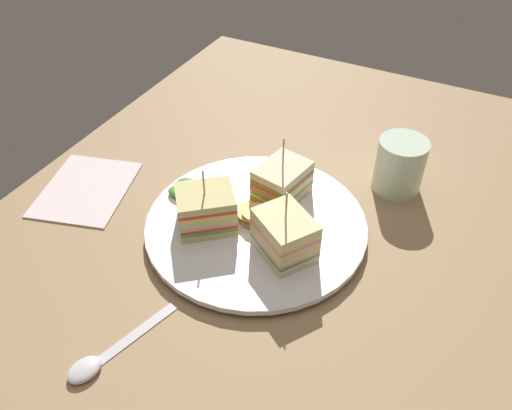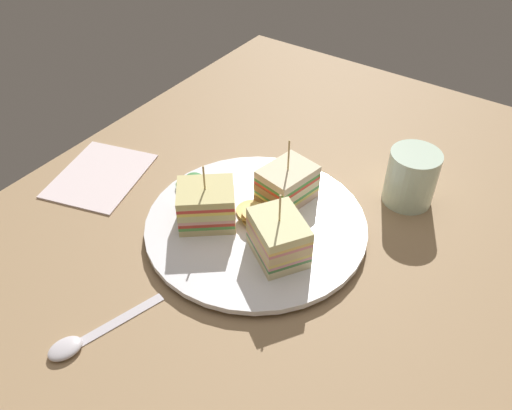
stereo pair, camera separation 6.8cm
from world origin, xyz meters
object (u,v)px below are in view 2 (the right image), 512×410
(spoon, at_px, (79,341))
(sandwich_wedge_1, at_px, (207,205))
(chip_pile, at_px, (253,212))
(plate, at_px, (256,225))
(sandwich_wedge_0, at_px, (287,184))
(drinking_glass, at_px, (410,181))
(sandwich_wedge_2, at_px, (278,238))
(napkin, at_px, (100,175))

(spoon, bearing_deg, sandwich_wedge_1, -163.69)
(chip_pile, bearing_deg, plate, 63.11)
(sandwich_wedge_0, height_order, drinking_glass, sandwich_wedge_0)
(plate, bearing_deg, sandwich_wedge_1, -58.34)
(sandwich_wedge_2, distance_m, drinking_glass, 0.23)
(sandwich_wedge_1, height_order, spoon, sandwich_wedge_1)
(napkin, relative_size, drinking_glass, 1.86)
(sandwich_wedge_2, xyz_separation_m, napkin, (0.01, -0.32, -0.04))
(sandwich_wedge_0, distance_m, sandwich_wedge_2, 0.11)
(spoon, height_order, drinking_glass, drinking_glass)
(sandwich_wedge_2, distance_m, spoon, 0.26)
(sandwich_wedge_2, relative_size, spoon, 0.70)
(plate, relative_size, chip_pile, 4.65)
(plate, relative_size, sandwich_wedge_2, 3.07)
(sandwich_wedge_1, distance_m, chip_pile, 0.06)
(sandwich_wedge_0, distance_m, sandwich_wedge_1, 0.12)
(napkin, bearing_deg, sandwich_wedge_0, 110.80)
(chip_pile, relative_size, spoon, 0.46)
(sandwich_wedge_0, distance_m, drinking_glass, 0.18)
(chip_pile, xyz_separation_m, napkin, (0.04, -0.25, -0.02))
(sandwich_wedge_0, relative_size, sandwich_wedge_2, 1.01)
(spoon, bearing_deg, sandwich_wedge_2, 170.21)
(spoon, bearing_deg, sandwich_wedge_0, -174.50)
(sandwich_wedge_0, height_order, napkin, sandwich_wedge_0)
(plate, relative_size, sandwich_wedge_1, 3.12)
(sandwich_wedge_2, xyz_separation_m, drinking_glass, (-0.21, 0.09, -0.01))
(sandwich_wedge_0, relative_size, sandwich_wedge_1, 1.03)
(chip_pile, bearing_deg, spoon, -10.54)
(sandwich_wedge_0, distance_m, chip_pile, 0.06)
(sandwich_wedge_2, bearing_deg, spoon, 97.02)
(plate, xyz_separation_m, sandwich_wedge_1, (0.03, -0.06, 0.03))
(sandwich_wedge_0, relative_size, chip_pile, 1.53)
(sandwich_wedge_1, height_order, drinking_glass, sandwich_wedge_1)
(sandwich_wedge_2, distance_m, chip_pile, 0.08)
(sandwich_wedge_2, height_order, chip_pile, sandwich_wedge_2)
(chip_pile, bearing_deg, napkin, -80.55)
(plate, xyz_separation_m, napkin, (0.04, -0.26, -0.01))
(plate, bearing_deg, sandwich_wedge_2, 59.72)
(sandwich_wedge_2, bearing_deg, drinking_glass, -79.03)
(sandwich_wedge_1, relative_size, sandwich_wedge_2, 0.98)
(sandwich_wedge_1, bearing_deg, sandwich_wedge_2, -38.05)
(chip_pile, distance_m, napkin, 0.26)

